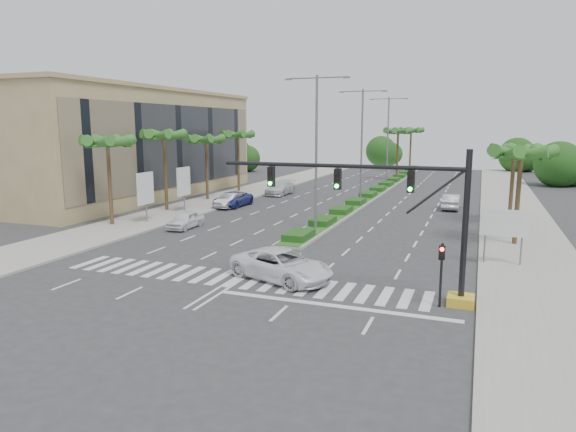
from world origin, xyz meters
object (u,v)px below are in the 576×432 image
(car_parked_d, at_px, (280,188))
(car_right, at_px, (452,202))
(car_parked_c, at_px, (233,199))
(car_parked_b, at_px, (230,200))
(car_parked_a, at_px, (185,220))
(car_crossing, at_px, (282,265))

(car_parked_d, distance_m, car_right, 20.52)
(car_parked_c, bearing_deg, car_right, 17.05)
(car_right, bearing_deg, car_parked_c, 17.37)
(car_parked_c, relative_size, car_right, 1.18)
(car_parked_c, xyz_separation_m, car_parked_d, (1.18, 10.40, 0.06))
(car_parked_b, distance_m, car_parked_c, 0.72)
(car_parked_a, distance_m, car_crossing, 16.30)
(car_crossing, bearing_deg, car_parked_d, 41.84)
(car_parked_d, relative_size, car_right, 1.21)
(car_parked_a, xyz_separation_m, car_right, (19.69, 17.85, 0.07))
(car_parked_a, height_order, car_parked_c, car_parked_c)
(car_parked_c, height_order, car_parked_d, car_parked_d)
(car_parked_c, relative_size, car_parked_d, 0.97)
(car_parked_b, height_order, car_right, car_right)
(car_parked_c, bearing_deg, car_parked_d, 84.40)
(car_parked_a, relative_size, car_parked_c, 0.75)
(car_parked_d, bearing_deg, car_right, -10.74)
(car_parked_d, height_order, car_crossing, car_crossing)
(car_parked_b, relative_size, car_right, 0.96)
(car_parked_a, xyz_separation_m, car_parked_b, (-1.58, 10.96, 0.04))
(car_parked_b, xyz_separation_m, car_parked_c, (0.00, 0.72, 0.02))
(car_parked_a, xyz_separation_m, car_parked_d, (-0.40, 22.09, 0.12))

